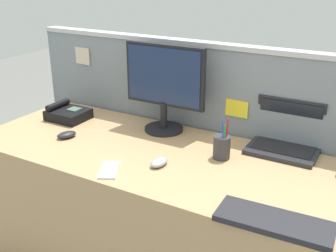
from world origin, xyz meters
The scene contains 10 objects.
desk centered at (0.00, 0.00, 0.36)m, with size 1.89×0.72×0.72m, color tan.
cubicle_divider centered at (0.00, 0.40, 0.59)m, with size 2.07×0.08×1.17m.
desktop_monitor centered at (-0.14, 0.26, 0.97)m, with size 0.44×0.20×0.45m.
laptop centered at (0.48, 0.33, 0.78)m, with size 0.31×0.25×0.24m.
desk_phone centered at (-0.69, 0.12, 0.75)m, with size 0.21×0.18×0.09m.
keyboard_main centered at (0.61, -0.29, 0.73)m, with size 0.39×0.15×0.02m, color #232328.
computer_mouse_right_hand centered at (-0.51, -0.08, 0.73)m, with size 0.06×0.10×0.03m, color #232328.
computer_mouse_left_hand centered at (0.05, -0.11, 0.73)m, with size 0.06×0.10×0.03m, color #9EA0A8.
pen_cup centered at (0.25, 0.09, 0.77)m, with size 0.08×0.08×0.19m.
cell_phone_white_slab centered at (-0.11, -0.26, 0.72)m, with size 0.07×0.15×0.01m, color silver.
Camera 1 is at (0.88, -1.49, 1.54)m, focal length 44.25 mm.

